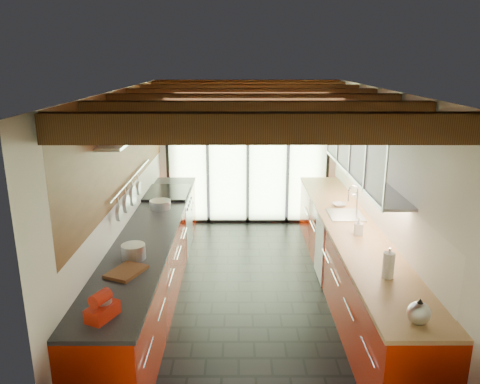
{
  "coord_description": "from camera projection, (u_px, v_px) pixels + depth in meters",
  "views": [
    {
      "loc": [
        -0.16,
        -5.55,
        2.96
      ],
      "look_at": [
        -0.15,
        0.4,
        1.25
      ],
      "focal_mm": 35.0,
      "sensor_mm": 36.0,
      "label": 1
    }
  ],
  "objects": [
    {
      "name": "left_wall_fixtures",
      "position": [
        133.0,
        149.0,
        5.77
      ],
      "size": [
        0.28,
        2.6,
        0.96
      ],
      "color": "silver",
      "rests_on": "ground"
    },
    {
      "name": "room_shell",
      "position": [
        252.0,
        169.0,
        5.69
      ],
      "size": [
        5.5,
        5.5,
        5.5
      ],
      "color": "silver",
      "rests_on": "ground"
    },
    {
      "name": "left_counter",
      "position": [
        153.0,
        259.0,
        6.02
      ],
      "size": [
        0.68,
        5.0,
        0.92
      ],
      "color": "#A61903",
      "rests_on": "ground"
    },
    {
      "name": "bowl",
      "position": [
        339.0,
        205.0,
        6.67
      ],
      "size": [
        0.2,
        0.2,
        0.05
      ],
      "primitive_type": "imported",
      "rotation": [
        0.0,
        0.0,
        0.11
      ],
      "color": "silver",
      "rests_on": "right_counter"
    },
    {
      "name": "sink_assembly",
      "position": [
        347.0,
        213.0,
        6.27
      ],
      "size": [
        0.45,
        0.52,
        0.43
      ],
      "color": "silver",
      "rests_on": "right_counter"
    },
    {
      "name": "upper_cabinets_right",
      "position": [
        364.0,
        149.0,
        5.93
      ],
      "size": [
        0.34,
        3.0,
        3.0
      ],
      "color": "silver",
      "rests_on": "ground"
    },
    {
      "name": "right_counter",
      "position": [
        350.0,
        259.0,
        6.03
      ],
      "size": [
        0.68,
        5.0,
        0.92
      ],
      "color": "#A61903",
      "rests_on": "ground"
    },
    {
      "name": "kettle",
      "position": [
        419.0,
        312.0,
        3.71
      ],
      "size": [
        0.21,
        0.25,
        0.22
      ],
      "color": "silver",
      "rests_on": "right_counter"
    },
    {
      "name": "paper_towel",
      "position": [
        388.0,
        265.0,
        4.47
      ],
      "size": [
        0.14,
        0.14,
        0.3
      ],
      "color": "white",
      "rests_on": "right_counter"
    },
    {
      "name": "glass_door",
      "position": [
        248.0,
        134.0,
        8.28
      ],
      "size": [
        2.95,
        0.1,
        2.9
      ],
      "color": "#C6EAAD",
      "rests_on": "ground"
    },
    {
      "name": "range_stove",
      "position": [
        169.0,
        221.0,
        7.41
      ],
      "size": [
        0.66,
        0.9,
        0.97
      ],
      "color": "silver",
      "rests_on": "ground"
    },
    {
      "name": "cutting_board",
      "position": [
        126.0,
        272.0,
        4.59
      ],
      "size": [
        0.41,
        0.46,
        0.03
      ],
      "primitive_type": "cube",
      "rotation": [
        0.0,
        0.0,
        -0.41
      ],
      "color": "brown",
      "rests_on": "left_counter"
    },
    {
      "name": "ceiling_beams",
      "position": [
        252.0,
        99.0,
        5.84
      ],
      "size": [
        3.14,
        5.06,
        4.9
      ],
      "color": "#593316",
      "rests_on": "ground"
    },
    {
      "name": "soap_bottle",
      "position": [
        359.0,
        226.0,
        5.57
      ],
      "size": [
        0.11,
        0.11,
        0.22
      ],
      "primitive_type": "imported",
      "rotation": [
        0.0,
        0.0,
        -0.12
      ],
      "color": "silver",
      "rests_on": "right_counter"
    },
    {
      "name": "ground",
      "position": [
        251.0,
        292.0,
        6.15
      ],
      "size": [
        5.5,
        5.5,
        0.0
      ],
      "primitive_type": "plane",
      "color": "black",
      "rests_on": "ground"
    },
    {
      "name": "pot_small",
      "position": [
        160.0,
        204.0,
        6.58
      ],
      "size": [
        0.38,
        0.38,
        0.11
      ],
      "primitive_type": "cylinder",
      "rotation": [
        0.0,
        0.0,
        0.33
      ],
      "color": "silver",
      "rests_on": "left_counter"
    },
    {
      "name": "pot_large",
      "position": [
        134.0,
        252.0,
        4.91
      ],
      "size": [
        0.28,
        0.28,
        0.16
      ],
      "primitive_type": "cylinder",
      "rotation": [
        0.0,
        0.0,
        0.14
      ],
      "color": "silver",
      "rests_on": "left_counter"
    },
    {
      "name": "stand_mixer",
      "position": [
        102.0,
        307.0,
        3.78
      ],
      "size": [
        0.26,
        0.31,
        0.25
      ],
      "color": "red",
      "rests_on": "left_counter"
    }
  ]
}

